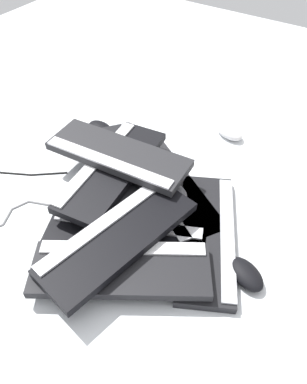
{
  "coord_description": "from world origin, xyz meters",
  "views": [
    {
      "loc": [
        0.59,
        0.37,
        0.84
      ],
      "look_at": [
        -0.05,
        -0.04,
        0.06
      ],
      "focal_mm": 35.0,
      "sensor_mm": 36.0,
      "label": 1
    }
  ],
  "objects_px": {
    "mouse_2": "(100,129)",
    "keyboard_3": "(117,172)",
    "mouse_3": "(246,274)",
    "mouse_1": "(229,131)",
    "keyboard_8": "(118,155)",
    "mouse_0": "(171,190)",
    "keyboard_4": "(129,167)",
    "keyboard_5": "(121,269)",
    "keyboard_6": "(119,237)",
    "keyboard_1": "(207,235)",
    "keyboard_0": "(124,242)",
    "keyboard_2": "(169,188)",
    "keyboard_7": "(112,169)"
  },
  "relations": [
    {
      "from": "keyboard_5",
      "to": "keyboard_7",
      "type": "relative_size",
      "value": 0.99
    },
    {
      "from": "keyboard_5",
      "to": "keyboard_6",
      "type": "bearing_deg",
      "value": -140.26
    },
    {
      "from": "keyboard_1",
      "to": "keyboard_8",
      "type": "height_order",
      "value": "keyboard_8"
    },
    {
      "from": "keyboard_7",
      "to": "keyboard_8",
      "type": "height_order",
      "value": "keyboard_8"
    },
    {
      "from": "keyboard_0",
      "to": "keyboard_6",
      "type": "distance_m",
      "value": 0.07
    },
    {
      "from": "keyboard_4",
      "to": "keyboard_2",
      "type": "bearing_deg",
      "value": 97.23
    },
    {
      "from": "keyboard_3",
      "to": "keyboard_6",
      "type": "bearing_deg",
      "value": 38.53
    },
    {
      "from": "mouse_2",
      "to": "mouse_1",
      "type": "bearing_deg",
      "value": 42.12
    },
    {
      "from": "keyboard_6",
      "to": "mouse_2",
      "type": "xyz_separation_m",
      "value": [
        -0.39,
        -0.38,
        -0.05
      ]
    },
    {
      "from": "mouse_1",
      "to": "keyboard_0",
      "type": "bearing_deg",
      "value": -71.88
    },
    {
      "from": "keyboard_0",
      "to": "keyboard_7",
      "type": "bearing_deg",
      "value": -135.75
    },
    {
      "from": "mouse_2",
      "to": "keyboard_3",
      "type": "bearing_deg",
      "value": -27.3
    },
    {
      "from": "keyboard_3",
      "to": "keyboard_5",
      "type": "distance_m",
      "value": 0.39
    },
    {
      "from": "keyboard_3",
      "to": "keyboard_2",
      "type": "bearing_deg",
      "value": 99.78
    },
    {
      "from": "keyboard_8",
      "to": "mouse_3",
      "type": "height_order",
      "value": "keyboard_8"
    },
    {
      "from": "keyboard_1",
      "to": "mouse_3",
      "type": "xyz_separation_m",
      "value": [
        0.06,
        0.14,
        0.01
      ]
    },
    {
      "from": "keyboard_6",
      "to": "mouse_2",
      "type": "bearing_deg",
      "value": -135.71
    },
    {
      "from": "keyboard_6",
      "to": "mouse_3",
      "type": "height_order",
      "value": "keyboard_6"
    },
    {
      "from": "keyboard_1",
      "to": "keyboard_8",
      "type": "bearing_deg",
      "value": -99.33
    },
    {
      "from": "keyboard_2",
      "to": "keyboard_4",
      "type": "height_order",
      "value": "keyboard_4"
    },
    {
      "from": "keyboard_5",
      "to": "keyboard_7",
      "type": "distance_m",
      "value": 0.34
    },
    {
      "from": "keyboard_2",
      "to": "mouse_0",
      "type": "distance_m",
      "value": 0.06
    },
    {
      "from": "keyboard_1",
      "to": "keyboard_2",
      "type": "xyz_separation_m",
      "value": [
        -0.1,
        -0.18,
        0.0
      ]
    },
    {
      "from": "keyboard_1",
      "to": "keyboard_5",
      "type": "xyz_separation_m",
      "value": [
        0.23,
        -0.12,
        0.03
      ]
    },
    {
      "from": "keyboard_1",
      "to": "mouse_2",
      "type": "distance_m",
      "value": 0.59
    },
    {
      "from": "mouse_0",
      "to": "keyboard_5",
      "type": "bearing_deg",
      "value": -75.66
    },
    {
      "from": "keyboard_5",
      "to": "mouse_3",
      "type": "bearing_deg",
      "value": 123.07
    },
    {
      "from": "mouse_3",
      "to": "keyboard_4",
      "type": "bearing_deg",
      "value": 9.21
    },
    {
      "from": "keyboard_5",
      "to": "keyboard_4",
      "type": "bearing_deg",
      "value": -147.12
    },
    {
      "from": "keyboard_7",
      "to": "mouse_3",
      "type": "bearing_deg",
      "value": 80.31
    },
    {
      "from": "keyboard_5",
      "to": "mouse_1",
      "type": "relative_size",
      "value": 4.11
    },
    {
      "from": "mouse_2",
      "to": "mouse_3",
      "type": "xyz_separation_m",
      "value": [
        0.28,
        0.69,
        0.0
      ]
    },
    {
      "from": "keyboard_0",
      "to": "keyboard_7",
      "type": "relative_size",
      "value": 1.02
    },
    {
      "from": "keyboard_3",
      "to": "mouse_3",
      "type": "xyz_separation_m",
      "value": [
        0.13,
        0.5,
        0.01
      ]
    },
    {
      "from": "keyboard_2",
      "to": "mouse_3",
      "type": "distance_m",
      "value": 0.36
    },
    {
      "from": "keyboard_5",
      "to": "keyboard_6",
      "type": "height_order",
      "value": "keyboard_6"
    },
    {
      "from": "keyboard_0",
      "to": "mouse_3",
      "type": "height_order",
      "value": "mouse_3"
    },
    {
      "from": "keyboard_1",
      "to": "keyboard_3",
      "type": "relative_size",
      "value": 1.07
    },
    {
      "from": "keyboard_8",
      "to": "mouse_3",
      "type": "xyz_separation_m",
      "value": [
        0.12,
        0.49,
        -0.08
      ]
    },
    {
      "from": "keyboard_4",
      "to": "mouse_3",
      "type": "distance_m",
      "value": 0.49
    },
    {
      "from": "keyboard_1",
      "to": "keyboard_6",
      "type": "distance_m",
      "value": 0.25
    },
    {
      "from": "keyboard_1",
      "to": "mouse_1",
      "type": "bearing_deg",
      "value": -161.69
    },
    {
      "from": "keyboard_4",
      "to": "mouse_0",
      "type": "relative_size",
      "value": 3.99
    },
    {
      "from": "keyboard_2",
      "to": "mouse_3",
      "type": "xyz_separation_m",
      "value": [
        0.16,
        0.32,
        0.01
      ]
    },
    {
      "from": "keyboard_5",
      "to": "mouse_2",
      "type": "xyz_separation_m",
      "value": [
        -0.45,
        -0.43,
        -0.02
      ]
    },
    {
      "from": "keyboard_7",
      "to": "keyboard_1",
      "type": "bearing_deg",
      "value": 86.58
    },
    {
      "from": "keyboard_2",
      "to": "keyboard_3",
      "type": "relative_size",
      "value": 1.05
    },
    {
      "from": "mouse_1",
      "to": "keyboard_8",
      "type": "bearing_deg",
      "value": -95.02
    },
    {
      "from": "keyboard_3",
      "to": "mouse_2",
      "type": "distance_m",
      "value": 0.24
    },
    {
      "from": "mouse_0",
      "to": "mouse_2",
      "type": "bearing_deg",
      "value": 165.99
    }
  ]
}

